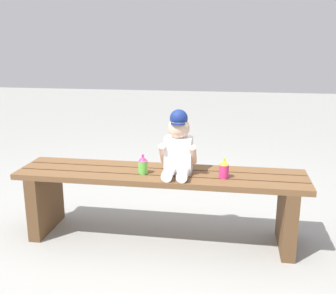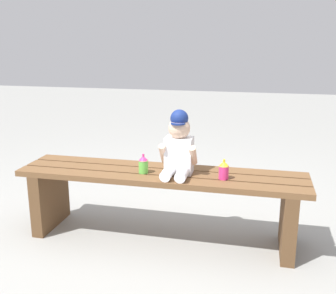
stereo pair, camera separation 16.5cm
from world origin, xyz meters
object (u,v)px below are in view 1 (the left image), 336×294
sippy_cup_left (143,165)px  park_bench (160,192)px  sippy_cup_right (224,169)px  child_figure (178,146)px

sippy_cup_left → park_bench: bearing=24.6°
park_bench → sippy_cup_right: sippy_cup_right is taller
park_bench → sippy_cup_right: bearing=-6.7°
child_figure → sippy_cup_right: (0.29, -0.04, -0.12)m
child_figure → sippy_cup_right: 0.31m
park_bench → sippy_cup_left: 0.23m
park_bench → sippy_cup_left: sippy_cup_left is taller
sippy_cup_right → child_figure: bearing=172.4°
park_bench → child_figure: 0.34m
park_bench → child_figure: bearing=-4.4°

